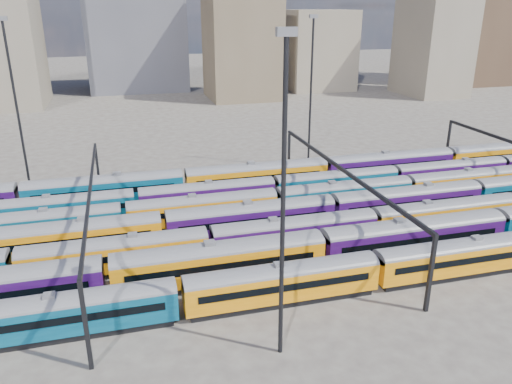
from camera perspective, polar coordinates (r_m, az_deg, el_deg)
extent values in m
plane|color=#443D39|center=(62.66, 0.93, -4.88)|extent=(500.00, 500.00, 0.00)
cube|color=black|center=(47.84, -20.62, -14.70)|extent=(17.96, 2.33, 0.66)
cube|color=#05374E|center=(46.92, -20.88, -12.99)|extent=(18.90, 2.74, 2.74)
cylinder|color=#4C4C51|center=(46.21, -21.10, -11.56)|extent=(18.90, 2.74, 2.74)
cube|color=black|center=(45.58, -21.07, -13.59)|extent=(16.64, 0.06, 0.71)
cube|color=black|center=(47.92, -20.81, -11.76)|extent=(16.64, 0.06, 0.71)
cube|color=slate|center=(45.84, -21.22, -10.79)|extent=(0.95, 0.85, 0.33)
cube|color=black|center=(49.29, 2.99, -12.10)|extent=(17.96, 2.33, 0.66)
cube|color=#B96B07|center=(48.39, 3.03, -10.41)|extent=(18.90, 2.74, 2.74)
cylinder|color=#4C4C51|center=(47.70, 3.06, -8.99)|extent=(18.90, 2.74, 2.74)
cube|color=black|center=(47.10, 3.57, -10.90)|extent=(16.64, 0.06, 0.71)
cube|color=black|center=(49.37, 2.53, -9.28)|extent=(16.64, 0.06, 0.71)
cube|color=slate|center=(47.35, 3.08, -8.23)|extent=(0.95, 0.85, 0.33)
cube|color=black|center=(57.71, 21.94, -8.50)|extent=(17.96, 2.33, 0.66)
cube|color=#B96B07|center=(56.95, 22.17, -7.00)|extent=(18.90, 2.74, 2.74)
cylinder|color=#4C4C51|center=(56.37, 22.36, -5.76)|extent=(18.90, 2.74, 2.74)
cube|color=black|center=(55.85, 23.06, -7.30)|extent=(16.64, 0.06, 0.71)
cube|color=black|center=(57.78, 21.40, -6.12)|extent=(16.64, 0.06, 0.71)
cube|color=slate|center=(56.07, 22.46, -5.09)|extent=(0.95, 0.85, 0.33)
cube|color=black|center=(52.31, -4.06, -9.98)|extent=(20.50, 2.66, 0.76)
cube|color=#B96B07|center=(51.35, -4.12, -8.11)|extent=(21.58, 3.13, 3.13)
cylinder|color=#4C4C51|center=(50.62, -4.16, -6.56)|extent=(21.58, 3.13, 3.13)
cube|color=black|center=(49.81, -3.76, -8.58)|extent=(18.99, 0.06, 0.81)
cube|color=black|center=(52.55, -4.47, -6.95)|extent=(18.99, 0.06, 0.81)
cube|color=slate|center=(50.25, -4.19, -5.71)|extent=(1.08, 0.97, 0.38)
cube|color=black|center=(59.98, 17.33, -6.71)|extent=(20.50, 2.66, 0.76)
cube|color=#22083B|center=(59.15, 17.53, -5.04)|extent=(21.58, 3.13, 3.13)
cylinder|color=#4C4C51|center=(58.52, 17.69, -3.65)|extent=(21.58, 3.13, 3.13)
cube|color=black|center=(57.81, 18.40, -5.34)|extent=(18.99, 0.06, 0.81)
cube|color=black|center=(60.19, 16.78, -4.10)|extent=(18.99, 0.06, 0.81)
cube|color=slate|center=(58.19, 17.78, -2.90)|extent=(1.08, 0.97, 0.38)
cube|color=black|center=(56.04, -15.54, -8.57)|extent=(18.47, 2.40, 0.68)
cube|color=#B96B07|center=(55.23, -15.71, -6.98)|extent=(19.44, 2.82, 2.82)
cylinder|color=#4C4C51|center=(54.61, -15.85, -5.67)|extent=(19.44, 2.82, 2.82)
cube|color=black|center=(53.80, -15.73, -7.35)|extent=(17.11, 0.06, 0.73)
cube|color=black|center=(56.36, -15.76, -6.02)|extent=(17.11, 0.06, 0.73)
cube|color=slate|center=(54.30, -15.93, -4.96)|extent=(0.97, 0.87, 0.34)
cube|color=black|center=(58.87, 4.40, -6.34)|extent=(18.47, 2.40, 0.68)
cube|color=#22083B|center=(58.10, 4.44, -4.80)|extent=(19.44, 2.82, 2.82)
cylinder|color=#4C4C51|center=(57.51, 4.48, -3.53)|extent=(19.44, 2.82, 2.82)
cube|color=black|center=(56.75, 4.94, -5.08)|extent=(17.11, 0.06, 0.73)
cube|color=black|center=(59.18, 3.99, -3.93)|extent=(17.11, 0.06, 0.73)
cube|color=slate|center=(57.21, 4.50, -2.84)|extent=(0.97, 0.87, 0.34)
cube|color=black|center=(67.78, 20.62, -3.93)|extent=(18.47, 2.40, 0.68)
cube|color=#B96B07|center=(67.11, 20.81, -2.57)|extent=(19.44, 2.82, 2.82)
cylinder|color=#4C4C51|center=(66.61, 20.96, -1.45)|extent=(19.44, 2.82, 2.82)
cube|color=black|center=(65.94, 21.55, -2.76)|extent=(17.11, 0.06, 0.73)
cube|color=black|center=(68.05, 20.16, -1.86)|extent=(17.11, 0.06, 0.73)
cube|color=slate|center=(66.35, 21.04, -0.85)|extent=(0.97, 0.87, 0.34)
cube|color=black|center=(60.86, -20.52, -6.72)|extent=(19.74, 2.56, 0.73)
cube|color=#B96B07|center=(60.07, -20.74, -5.13)|extent=(20.78, 3.01, 3.01)
cylinder|color=#4C4C51|center=(59.47, -20.92, -3.82)|extent=(20.78, 3.01, 3.01)
cube|color=black|center=(58.54, -20.89, -5.44)|extent=(18.29, 0.06, 0.78)
cube|color=black|center=(61.31, -20.67, -4.22)|extent=(18.29, 0.06, 0.78)
cube|color=slate|center=(59.16, -21.02, -3.11)|extent=(1.04, 0.94, 0.36)
cube|color=black|center=(62.11, -0.52, -4.75)|extent=(19.74, 2.56, 0.73)
cube|color=#22083B|center=(61.33, -0.52, -3.17)|extent=(20.78, 3.01, 3.01)
cylinder|color=#4C4C51|center=(60.74, -0.53, -1.87)|extent=(20.78, 3.01, 3.01)
cube|color=black|center=(59.84, -0.15, -3.42)|extent=(18.29, 0.06, 0.78)
cube|color=black|center=(62.55, -0.88, -2.32)|extent=(18.29, 0.06, 0.78)
cube|color=slate|center=(60.44, -0.53, -1.17)|extent=(1.04, 0.94, 0.36)
cube|color=black|center=(70.17, 16.63, -2.58)|extent=(19.74, 2.56, 0.73)
cube|color=#22083B|center=(69.49, 16.79, -1.17)|extent=(20.78, 3.01, 3.01)
cylinder|color=#4C4C51|center=(68.97, 16.91, 0.00)|extent=(20.78, 3.01, 3.01)
cube|color=black|center=(68.17, 17.48, -1.34)|extent=(18.29, 0.06, 0.78)
cube|color=black|center=(70.56, 16.18, -0.45)|extent=(18.29, 0.06, 0.78)
cube|color=slate|center=(68.70, 16.98, 0.62)|extent=(1.04, 0.94, 0.36)
cube|color=black|center=(65.87, -23.36, -5.04)|extent=(18.30, 2.37, 0.67)
cube|color=#05374E|center=(65.19, -23.57, -3.67)|extent=(19.26, 2.79, 2.79)
cylinder|color=#4C4C51|center=(64.67, -23.75, -2.54)|extent=(19.26, 2.79, 2.79)
cube|color=black|center=(63.78, -23.77, -3.90)|extent=(16.95, 0.06, 0.72)
cube|color=black|center=(66.36, -23.47, -2.92)|extent=(16.95, 0.06, 0.72)
cube|color=slate|center=(64.41, -23.84, -1.93)|extent=(0.96, 0.87, 0.34)
cube|color=black|center=(65.62, -6.01, -3.45)|extent=(18.30, 2.37, 0.67)
cube|color=#B96B07|center=(64.94, -6.07, -2.06)|extent=(19.26, 2.79, 2.79)
cylinder|color=#4C4C51|center=(64.42, -6.11, -0.91)|extent=(19.26, 2.79, 2.79)
cube|color=black|center=(63.52, -5.87, -2.25)|extent=(16.95, 0.06, 0.72)
cube|color=black|center=(66.11, -6.28, -1.33)|extent=(16.95, 0.06, 0.72)
cube|color=slate|center=(64.15, -6.14, -0.29)|extent=(0.96, 0.87, 0.34)
cube|color=black|center=(71.15, 9.96, -1.70)|extent=(18.30, 2.37, 0.67)
cube|color=#05374E|center=(70.52, 10.04, -0.40)|extent=(19.26, 2.79, 2.79)
cylinder|color=#4C4C51|center=(70.04, 10.11, 0.67)|extent=(19.26, 2.79, 2.79)
cube|color=black|center=(69.21, 10.55, -0.54)|extent=(16.95, 0.06, 0.72)
cube|color=black|center=(71.60, 9.59, 0.24)|extent=(16.95, 0.06, 0.72)
cube|color=slate|center=(69.80, 10.15, 1.24)|extent=(0.96, 0.87, 0.34)
cube|color=black|center=(81.28, 22.77, -0.20)|extent=(18.30, 2.37, 0.67)
cube|color=#B96B07|center=(80.74, 22.93, 0.95)|extent=(19.26, 2.79, 2.79)
cylinder|color=#4C4C51|center=(80.32, 23.07, 1.89)|extent=(19.26, 2.79, 2.79)
cube|color=black|center=(79.60, 23.57, 0.85)|extent=(16.95, 0.06, 0.72)
cube|color=black|center=(81.68, 22.38, 1.50)|extent=(16.95, 0.06, 0.72)
cube|color=slate|center=(80.10, 23.14, 2.40)|extent=(0.96, 0.87, 0.34)
cube|color=black|center=(70.13, -21.28, -3.21)|extent=(17.84, 2.31, 0.66)
cube|color=#05374E|center=(69.51, -21.46, -1.93)|extent=(18.78, 2.72, 2.72)
cylinder|color=#4C4C51|center=(69.03, -21.61, -0.88)|extent=(18.78, 2.72, 2.72)
cube|color=black|center=(68.12, -21.60, -2.10)|extent=(16.53, 0.06, 0.70)
cube|color=black|center=(70.68, -21.40, -1.27)|extent=(16.53, 0.06, 0.70)
cube|color=slate|center=(68.79, -21.68, -0.32)|extent=(0.94, 0.85, 0.33)
cube|color=black|center=(70.39, -5.48, -1.73)|extent=(17.84, 2.31, 0.66)
cube|color=#22083B|center=(69.77, -5.53, -0.45)|extent=(18.78, 2.72, 2.72)
cylinder|color=#4C4C51|center=(69.29, -5.57, 0.60)|extent=(18.78, 2.72, 2.72)
cube|color=black|center=(68.38, -5.34, -0.59)|extent=(16.53, 0.06, 0.70)
cube|color=black|center=(70.93, -5.74, 0.18)|extent=(16.53, 0.06, 0.70)
cube|color=slate|center=(69.05, -5.59, 1.17)|extent=(0.94, 0.85, 0.33)
cube|color=black|center=(75.77, 9.09, -0.25)|extent=(17.84, 2.31, 0.66)
cube|color=#05374E|center=(75.20, 9.16, 0.95)|extent=(18.78, 2.72, 2.72)
cylinder|color=#4C4C51|center=(74.76, 9.22, 1.93)|extent=(18.78, 2.72, 2.72)
cube|color=black|center=(73.91, 9.61, 0.84)|extent=(16.53, 0.06, 0.70)
cube|color=black|center=(76.27, 8.76, 1.52)|extent=(16.53, 0.06, 0.70)
cube|color=slate|center=(74.53, 9.25, 2.46)|extent=(0.94, 0.85, 0.33)
cube|color=black|center=(85.32, 21.07, 0.98)|extent=(17.84, 2.31, 0.66)
cube|color=#22083B|center=(84.81, 21.21, 2.05)|extent=(18.78, 2.72, 2.72)
cylinder|color=#4C4C51|center=(84.42, 21.33, 2.93)|extent=(18.78, 2.72, 2.72)
cube|color=black|center=(83.67, 21.78, 1.97)|extent=(16.53, 0.06, 0.70)
cube|color=black|center=(85.77, 20.71, 2.55)|extent=(16.53, 0.06, 0.70)
cube|color=slate|center=(84.22, 21.39, 3.40)|extent=(0.94, 0.85, 0.33)
cube|color=black|center=(74.28, -16.71, -1.29)|extent=(20.62, 2.67, 0.76)
cube|color=#05374E|center=(73.60, -16.86, 0.13)|extent=(21.70, 3.15, 3.15)
cylinder|color=#4C4C51|center=(73.09, -16.99, 1.28)|extent=(21.70, 3.15, 3.15)
cube|color=black|center=(71.98, -16.90, -0.02)|extent=(19.10, 0.06, 0.81)
cube|color=black|center=(74.98, -16.88, 0.81)|extent=(19.10, 0.06, 0.81)
cube|color=slate|center=(72.83, -17.05, 1.91)|extent=(1.09, 0.98, 0.38)
cube|color=black|center=(76.63, 0.12, 0.30)|extent=(20.62, 2.67, 0.76)
cube|color=#B96B07|center=(75.98, 0.13, 1.68)|extent=(21.70, 3.15, 3.15)
cylinder|color=#4C4C51|center=(75.49, 0.13, 2.81)|extent=(21.70, 3.15, 3.15)
cube|color=black|center=(74.41, 0.45, 1.57)|extent=(19.10, 0.06, 0.81)
cube|color=black|center=(77.32, -0.19, 2.31)|extent=(19.10, 0.06, 0.81)
cube|color=slate|center=(75.24, 0.13, 3.42)|extent=(1.09, 0.98, 0.38)
cube|color=black|center=(84.99, 14.79, 1.66)|extent=(20.62, 2.67, 0.76)
cube|color=#22083B|center=(84.40, 14.90, 2.91)|extent=(21.70, 3.15, 3.15)
cylinder|color=#4C4C51|center=(83.96, 15.00, 3.94)|extent=(21.70, 3.15, 3.15)
cube|color=black|center=(82.99, 15.47, 2.84)|extent=(19.10, 0.06, 0.81)
cube|color=black|center=(85.61, 14.41, 3.47)|extent=(19.10, 0.06, 0.81)
cube|color=slate|center=(83.73, 15.05, 4.49)|extent=(1.09, 0.98, 0.38)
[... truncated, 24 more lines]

